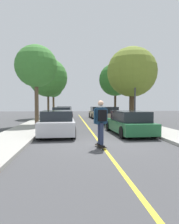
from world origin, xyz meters
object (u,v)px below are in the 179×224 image
(street_tree_left_nearest, at_px, (36,66))
(street_tree_left_far, at_px, (53,88))
(parked_car_right_far, at_px, (98,113))
(street_tree_right_nearest, at_px, (132,72))
(parked_car_right_near, at_px, (107,115))
(parked_car_left_far, at_px, (64,112))
(streetlamp, at_px, (135,85))
(skateboard, at_px, (101,146))
(skateboarder, at_px, (101,120))
(street_tree_right_near, at_px, (115,80))
(parked_car_left_nearest, at_px, (57,123))
(parked_car_right_nearest, at_px, (129,123))
(street_tree_left_near, at_px, (48,78))
(parked_car_left_near, at_px, (62,115))

(street_tree_left_nearest, height_order, street_tree_left_far, street_tree_left_nearest)
(parked_car_right_far, relative_size, street_tree_right_nearest, 0.65)
(street_tree_left_far, bearing_deg, parked_car_right_near, -66.66)
(parked_car_left_far, height_order, streetlamp, streetlamp)
(street_tree_left_far, height_order, skateboard, street_tree_left_far)
(street_tree_right_nearest, height_order, skateboarder, street_tree_right_nearest)
(street_tree_left_nearest, distance_m, street_tree_right_near, 10.89)
(street_tree_left_nearest, relative_size, skateboard, 7.24)
(parked_car_left_nearest, relative_size, street_tree_right_nearest, 0.64)
(parked_car_left_far, bearing_deg, street_tree_left_far, 103.78)
(parked_car_left_nearest, xyz_separation_m, street_tree_right_near, (6.08, 12.26, 3.97))
(parked_car_right_nearest, relative_size, street_tree_left_nearest, 0.74)
(parked_car_right_far, height_order, streetlamp, streetlamp)
(parked_car_right_far, distance_m, street_tree_right_near, 4.63)
(street_tree_right_nearest, bearing_deg, parked_car_left_far, 129.72)
(parked_car_left_nearest, bearing_deg, parked_car_right_far, 73.10)
(parked_car_right_far, relative_size, street_tree_left_nearest, 0.68)
(parked_car_right_far, distance_m, skateboarder, 17.39)
(street_tree_left_nearest, bearing_deg, street_tree_left_far, 90.00)
(parked_car_right_nearest, bearing_deg, parked_car_right_far, 90.01)
(street_tree_right_near, relative_size, skateboard, 7.45)
(parked_car_right_near, height_order, skateboarder, skateboarder)
(parked_car_left_far, distance_m, parked_car_right_nearest, 13.70)
(street_tree_left_near, bearing_deg, street_tree_right_near, -7.88)
(street_tree_right_near, xyz_separation_m, streetlamp, (-0.19, -8.03, -1.40))
(parked_car_right_nearest, xyz_separation_m, street_tree_left_nearest, (-6.09, 4.91, 4.07))
(parked_car_left_far, bearing_deg, street_tree_left_near, 170.51)
(parked_car_left_near, xyz_separation_m, skateboard, (1.94, -10.36, -0.64))
(parked_car_right_nearest, bearing_deg, street_tree_right_nearest, 71.31)
(street_tree_left_near, bearing_deg, parked_car_right_far, 2.40)
(parked_car_right_far, bearing_deg, street_tree_right_near, -35.11)
(parked_car_right_far, relative_size, skateboarder, 2.38)
(parked_car_right_far, height_order, street_tree_left_nearest, street_tree_left_nearest)
(parked_car_right_near, relative_size, parked_car_right_far, 1.01)
(skateboarder, bearing_deg, street_tree_left_near, 102.89)
(street_tree_right_near, relative_size, skateboarder, 3.59)
(street_tree_left_near, height_order, street_tree_right_nearest, street_tree_left_near)
(parked_car_left_far, height_order, street_tree_left_far, street_tree_left_far)
(parked_car_right_nearest, height_order, street_tree_left_nearest, street_tree_left_nearest)
(parked_car_left_nearest, xyz_separation_m, parked_car_right_nearest, (4.14, -0.02, -0.01))
(parked_car_right_far, bearing_deg, street_tree_left_nearest, -124.88)
(street_tree_left_near, distance_m, street_tree_right_near, 8.11)
(parked_car_left_near, xyz_separation_m, street_tree_right_near, (6.08, 5.48, 3.92))
(parked_car_left_far, height_order, skateboard, parked_car_left_far)
(street_tree_right_nearest, distance_m, skateboard, 11.12)
(skateboard, relative_size, skateboarder, 0.48)
(skateboard, bearing_deg, street_tree_right_nearest, 66.00)
(parked_car_right_nearest, bearing_deg, street_tree_left_nearest, 141.09)
(parked_car_right_nearest, distance_m, parked_car_right_near, 6.89)
(street_tree_left_near, distance_m, street_tree_right_nearest, 11.09)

